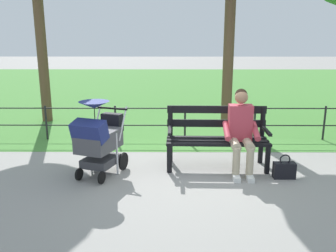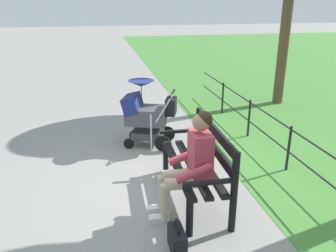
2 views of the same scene
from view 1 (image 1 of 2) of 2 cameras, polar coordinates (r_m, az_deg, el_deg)
name	(u,v)px [view 1 (image 1 of 2)]	position (r m, az deg, el deg)	size (l,w,h in m)	color
ground_plane	(189,168)	(5.80, 3.30, -6.67)	(60.00, 60.00, 0.00)	gray
grass_lawn	(178,88)	(14.36, 1.54, 6.02)	(40.00, 16.00, 0.01)	#478438
park_bench	(217,135)	(5.79, 7.76, -1.35)	(1.61, 0.64, 0.96)	black
person_on_bench	(241,129)	(5.59, 11.51, -0.46)	(0.54, 0.74, 1.28)	tan
stroller	(99,138)	(5.42, -10.97, -1.82)	(0.76, 0.99, 1.15)	black
handbag	(284,170)	(5.63, 17.96, -6.64)	(0.32, 0.14, 0.37)	black
park_fence	(199,119)	(7.23, 4.99, 1.05)	(8.41, 0.04, 0.70)	black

